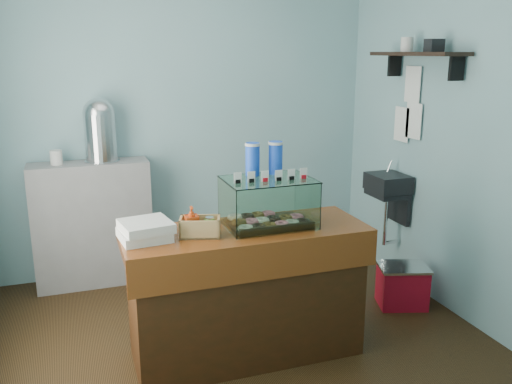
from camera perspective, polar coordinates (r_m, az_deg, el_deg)
name	(u,v)px	position (r m, az deg, el deg)	size (l,w,h in m)	color
ground	(236,335)	(4.11, -2.15, -14.83)	(3.50, 3.50, 0.00)	black
room_shell	(237,101)	(3.61, -2.04, 9.60)	(3.54, 3.04, 2.82)	#78A7AF
counter	(246,292)	(3.69, -1.03, -10.46)	(1.60, 0.60, 0.90)	#3D1C0B
back_shelf	(93,224)	(4.97, -16.79, -3.24)	(1.00, 0.32, 1.10)	gray
display_case	(267,200)	(3.58, 1.13, -0.84)	(0.58, 0.42, 0.53)	black
condiment_crate	(198,226)	(3.39, -6.10, -3.53)	(0.28, 0.22, 0.19)	tan
pastry_boxes	(145,230)	(3.39, -11.60, -3.98)	(0.34, 0.34, 0.12)	silver
coffee_urn	(100,128)	(4.81, -16.11, 6.45)	(0.30, 0.30, 0.54)	silver
red_cooler	(402,286)	(4.62, 15.14, -9.48)	(0.46, 0.40, 0.34)	#B20E23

